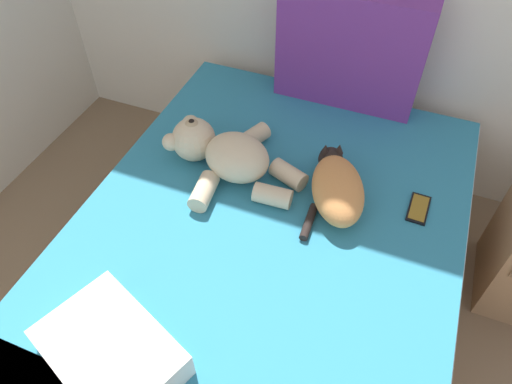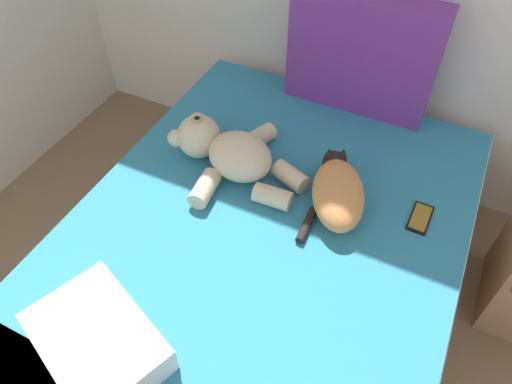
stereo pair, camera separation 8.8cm
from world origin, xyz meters
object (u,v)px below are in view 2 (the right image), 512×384
Objects in this scene: teddy_bear at (228,152)px; cell_phone at (420,218)px; bed at (259,274)px; patterned_cushion at (362,55)px; cat at (337,191)px; throw_pillow at (98,342)px.

cell_phone is at bearing 4.95° from teddy_bear.
cell_phone is (0.50, 0.32, 0.27)m from bed.
patterned_cushion reaches higher than teddy_bear.
cat is 0.74× the size of teddy_bear.
cell_phone is (0.44, -0.56, -0.26)m from patterned_cushion.
throw_pillow reaches higher than cell_phone.
patterned_cushion is 0.73m from teddy_bear.
patterned_cushion is 4.26× the size of cell_phone.
bed is 1.03m from patterned_cushion.
cell_phone is at bearing 51.05° from throw_pillow.
patterned_cushion is 0.67m from cat.
bed is 3.07× the size of patterned_cushion.
bed is 4.90× the size of throw_pillow.
teddy_bear reaches higher than cat.
patterned_cushion is at bearing 62.57° from teddy_bear.
throw_pillow is (-0.24, -0.59, 0.32)m from bed.
bed is 0.66m from cell_phone.
bed is 4.43× the size of cat.
bed is 13.05× the size of cell_phone.
teddy_bear reaches higher than bed.
bed is 0.47m from cat.
throw_pillow is at bearing -117.04° from cat.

